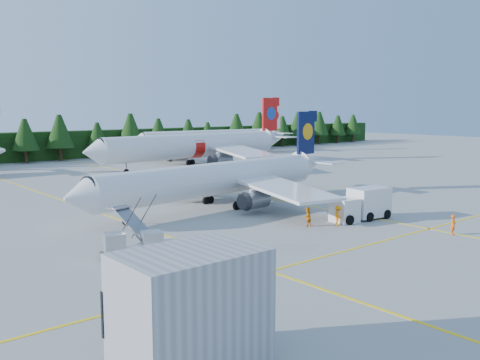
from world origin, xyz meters
TOP-DOWN VIEW (x-y plane):
  - ground at (0.00, 0.00)m, footprint 320.00×320.00m
  - taxi_stripe_a at (-14.00, 20.00)m, footprint 0.25×120.00m
  - taxi_stripe_b at (6.00, 20.00)m, footprint 0.25×120.00m
  - taxi_stripe_cross at (0.00, -6.00)m, footprint 80.00×0.25m
  - treeline_hedge at (0.00, 82.00)m, footprint 220.00×4.00m
  - terminal_building at (-26.00, -14.00)m, footprint 6.00×4.00m
  - airliner_navy at (-3.59, 14.77)m, footprint 36.26×29.69m
  - airliner_red at (18.04, 50.10)m, footprint 45.06×36.99m
  - airliner_far_right at (36.78, 70.34)m, footprint 41.60×7.02m
  - airstairs at (-18.22, 2.48)m, footprint 4.29×5.83m
  - service_truck at (4.46, 0.64)m, footprint 6.67×3.08m
  - uld_pair at (-19.53, 2.85)m, footprint 4.89×3.51m
  - crew_a at (5.54, -8.55)m, footprint 0.77×0.67m
  - crew_b at (-1.78, 1.98)m, footprint 0.89×0.71m
  - crew_c at (0.57, 0.24)m, footprint 0.88×0.96m

SIDE VIEW (x-z plane):
  - ground at x=0.00m, z-range 0.00..0.00m
  - taxi_stripe_a at x=-14.00m, z-range 0.00..0.01m
  - taxi_stripe_b at x=6.00m, z-range 0.00..0.01m
  - taxi_stripe_cross at x=0.00m, z-range 0.00..0.01m
  - airstairs at x=-18.22m, z-range -0.99..2.50m
  - crew_a at x=5.54m, z-range 0.00..1.77m
  - crew_b at x=-1.78m, z-range 0.00..1.78m
  - crew_c at x=0.57m, z-range 0.00..1.93m
  - uld_pair at x=-19.53m, z-range 0.28..1.90m
  - service_truck at x=4.46m, z-range -0.02..3.09m
  - terminal_building at x=-26.00m, z-range 0.00..5.20m
  - treeline_hedge at x=0.00m, z-range 0.00..6.00m
  - airliner_navy at x=-3.59m, z-range -2.10..8.45m
  - airliner_far_right at x=36.78m, z-range -2.25..9.84m
  - airliner_red at x=18.04m, z-range -2.61..10.49m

